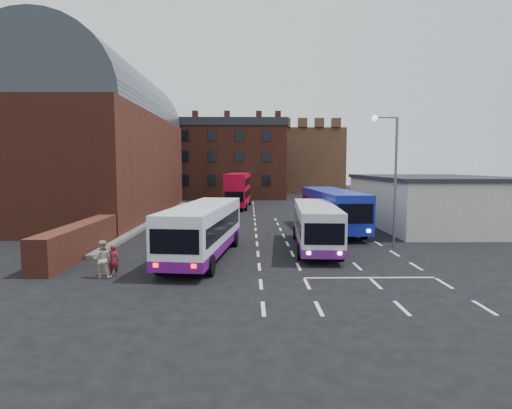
{
  "coord_description": "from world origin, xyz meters",
  "views": [
    {
      "loc": [
        -0.49,
        -22.1,
        5.12
      ],
      "look_at": [
        0.0,
        10.0,
        2.2
      ],
      "focal_mm": 30.0,
      "sensor_mm": 36.0,
      "label": 1
    }
  ],
  "objects_px": {
    "bus_white_outbound": "(203,227)",
    "bus_red_double": "(238,190)",
    "pedestrian_red": "(113,260)",
    "pedestrian_beige": "(102,259)",
    "bus_blue": "(332,207)",
    "bus_white_inbound": "(316,223)",
    "street_lamp": "(391,168)"
  },
  "relations": [
    {
      "from": "bus_blue",
      "to": "pedestrian_beige",
      "type": "bearing_deg",
      "value": 43.03
    },
    {
      "from": "bus_white_outbound",
      "to": "bus_white_inbound",
      "type": "relative_size",
      "value": 1.09
    },
    {
      "from": "bus_white_outbound",
      "to": "bus_white_inbound",
      "type": "height_order",
      "value": "bus_white_outbound"
    },
    {
      "from": "pedestrian_red",
      "to": "bus_white_outbound",
      "type": "bearing_deg",
      "value": -135.05
    },
    {
      "from": "bus_red_double",
      "to": "pedestrian_red",
      "type": "bearing_deg",
      "value": 84.78
    },
    {
      "from": "street_lamp",
      "to": "pedestrian_red",
      "type": "xyz_separation_m",
      "value": [
        -15.14,
        -6.83,
        -4.21
      ]
    },
    {
      "from": "pedestrian_beige",
      "to": "pedestrian_red",
      "type": "bearing_deg",
      "value": -144.84
    },
    {
      "from": "bus_white_outbound",
      "to": "pedestrian_red",
      "type": "xyz_separation_m",
      "value": [
        -3.77,
        -3.88,
        -1.01
      ]
    },
    {
      "from": "bus_white_inbound",
      "to": "pedestrian_red",
      "type": "relative_size",
      "value": 6.86
    },
    {
      "from": "bus_blue",
      "to": "pedestrian_beige",
      "type": "height_order",
      "value": "bus_blue"
    },
    {
      "from": "bus_red_double",
      "to": "bus_white_inbound",
      "type": "bearing_deg",
      "value": 105.39
    },
    {
      "from": "pedestrian_red",
      "to": "pedestrian_beige",
      "type": "bearing_deg",
      "value": 36.62
    },
    {
      "from": "bus_red_double",
      "to": "pedestrian_beige",
      "type": "height_order",
      "value": "bus_red_double"
    },
    {
      "from": "bus_white_outbound",
      "to": "pedestrian_red",
      "type": "distance_m",
      "value": 5.51
    },
    {
      "from": "pedestrian_red",
      "to": "pedestrian_beige",
      "type": "distance_m",
      "value": 0.53
    },
    {
      "from": "bus_blue",
      "to": "street_lamp",
      "type": "xyz_separation_m",
      "value": [
        2.31,
        -6.7,
        3.06
      ]
    },
    {
      "from": "street_lamp",
      "to": "bus_red_double",
      "type": "bearing_deg",
      "value": 111.8
    },
    {
      "from": "bus_white_inbound",
      "to": "bus_blue",
      "type": "xyz_separation_m",
      "value": [
        2.41,
        7.17,
        0.29
      ]
    },
    {
      "from": "bus_blue",
      "to": "pedestrian_beige",
      "type": "distance_m",
      "value": 19.17
    },
    {
      "from": "bus_white_outbound",
      "to": "bus_blue",
      "type": "height_order",
      "value": "bus_blue"
    },
    {
      "from": "bus_red_double",
      "to": "bus_blue",
      "type": "bearing_deg",
      "value": 116.25
    },
    {
      "from": "bus_white_outbound",
      "to": "bus_red_double",
      "type": "relative_size",
      "value": 1.05
    },
    {
      "from": "bus_white_inbound",
      "to": "bus_white_outbound",
      "type": "bearing_deg",
      "value": 24.45
    },
    {
      "from": "bus_white_inbound",
      "to": "bus_blue",
      "type": "bearing_deg",
      "value": -104.52
    },
    {
      "from": "bus_white_outbound",
      "to": "bus_red_double",
      "type": "bearing_deg",
      "value": 94.59
    },
    {
      "from": "bus_white_outbound",
      "to": "pedestrian_beige",
      "type": "bearing_deg",
      "value": -127.93
    },
    {
      "from": "bus_white_outbound",
      "to": "bus_white_inbound",
      "type": "bearing_deg",
      "value": 27.38
    },
    {
      "from": "bus_blue",
      "to": "bus_red_double",
      "type": "xyz_separation_m",
      "value": [
        -7.87,
        18.77,
        0.33
      ]
    },
    {
      "from": "bus_white_inbound",
      "to": "bus_blue",
      "type": "height_order",
      "value": "bus_blue"
    },
    {
      "from": "street_lamp",
      "to": "bus_blue",
      "type": "bearing_deg",
      "value": 109.07
    },
    {
      "from": "bus_blue",
      "to": "bus_red_double",
      "type": "bearing_deg",
      "value": -70.51
    },
    {
      "from": "pedestrian_red",
      "to": "bus_blue",
      "type": "bearing_deg",
      "value": -134.34
    }
  ]
}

